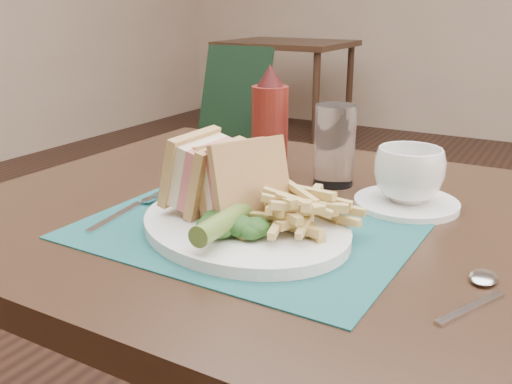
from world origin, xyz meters
TOP-DOWN VIEW (x-y plane):
  - table_bg_left at (-1.63, 2.71)m, footprint 0.90×0.75m
  - placemat at (0.00, -0.61)m, footprint 0.42×0.30m
  - plate at (0.01, -0.61)m, footprint 0.37×0.33m
  - sandwich_half_a at (-0.09, -0.60)m, footprint 0.08×0.10m
  - sandwich_half_b at (-0.02, -0.59)m, footprint 0.12×0.13m
  - kale_garnish at (0.01, -0.66)m, footprint 0.11×0.08m
  - pickle_spear at (0.02, -0.67)m, footprint 0.03×0.12m
  - fries_pile at (0.07, -0.59)m, footprint 0.18×0.20m
  - fork at (-0.17, -0.62)m, footprint 0.06×0.17m
  - spoon at (0.30, -0.64)m, footprint 0.09×0.15m
  - saucer at (0.16, -0.41)m, footprint 0.19×0.19m
  - coffee_cup at (0.16, -0.41)m, footprint 0.14×0.14m
  - drinking_glass at (0.02, -0.36)m, footprint 0.07×0.07m
  - ketchup_bottle at (-0.10, -0.36)m, footprint 0.08×0.08m
  - check_presenter at (-0.20, -0.30)m, footprint 0.14×0.09m

SIDE VIEW (x-z plane):
  - table_bg_left at x=-1.63m, z-range 0.00..0.75m
  - placemat at x=0.00m, z-range 0.75..0.75m
  - spoon at x=0.30m, z-range 0.75..0.76m
  - saucer at x=0.16m, z-range 0.75..0.76m
  - fork at x=-0.17m, z-range 0.75..0.76m
  - plate at x=0.01m, z-range 0.75..0.77m
  - kale_garnish at x=0.01m, z-range 0.77..0.79m
  - pickle_spear at x=0.02m, z-range 0.77..0.80m
  - fries_pile at x=0.07m, z-range 0.77..0.83m
  - coffee_cup at x=0.16m, z-range 0.76..0.84m
  - drinking_glass at x=0.02m, z-range 0.75..0.88m
  - sandwich_half_a at x=-0.09m, z-range 0.77..0.87m
  - sandwich_half_b at x=-0.02m, z-range 0.77..0.87m
  - ketchup_bottle at x=-0.10m, z-range 0.75..0.94m
  - check_presenter at x=-0.20m, z-range 0.75..0.96m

